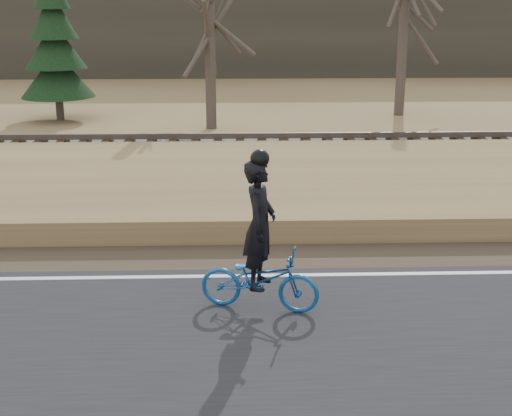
{
  "coord_description": "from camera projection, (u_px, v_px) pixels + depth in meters",
  "views": [
    {
      "loc": [
        0.39,
        -10.33,
        4.37
      ],
      "look_at": [
        0.76,
        0.5,
        1.1
      ],
      "focal_mm": 50.0,
      "sensor_mm": 36.0,
      "label": 1
    }
  ],
  "objects": [
    {
      "name": "road",
      "position": [
        203.0,
        363.0,
        8.73
      ],
      "size": [
        120.0,
        6.0,
        0.06
      ],
      "primitive_type": "cube",
      "color": "black",
      "rests_on": "ground"
    },
    {
      "name": "ground",
      "position": [
        209.0,
        285.0,
        11.13
      ],
      "size": [
        120.0,
        120.0,
        0.0
      ],
      "primitive_type": "plane",
      "color": "#93774B",
      "rests_on": "ground"
    },
    {
      "name": "shoulder",
      "position": [
        211.0,
        257.0,
        12.27
      ],
      "size": [
        120.0,
        1.6,
        0.04
      ],
      "primitive_type": "cube",
      "color": "#473A2B",
      "rests_on": "ground"
    },
    {
      "name": "treeline_backdrop",
      "position": [
        224.0,
        19.0,
        38.96
      ],
      "size": [
        120.0,
        4.0,
        6.0
      ],
      "primitive_type": "cube",
      "color": "#383328",
      "rests_on": "ground"
    },
    {
      "name": "bare_tree_center",
      "position": [
        405.0,
        7.0,
        25.52
      ],
      "size": [
        0.36,
        0.36,
        7.78
      ],
      "primitive_type": "cylinder",
      "color": "#4D4138",
      "rests_on": "ground"
    },
    {
      "name": "bare_tree_near_left",
      "position": [
        210.0,
        32.0,
        23.08
      ],
      "size": [
        0.36,
        0.36,
        6.34
      ],
      "primitive_type": "cylinder",
      "color": "#4D4138",
      "rests_on": "ground"
    },
    {
      "name": "ballast",
      "position": [
        218.0,
        158.0,
        18.72
      ],
      "size": [
        120.0,
        3.0,
        0.45
      ],
      "primitive_type": "cube",
      "color": "slate",
      "rests_on": "ground"
    },
    {
      "name": "conifer",
      "position": [
        55.0,
        47.0,
        24.89
      ],
      "size": [
        2.6,
        2.6,
        5.46
      ],
      "color": "#4D4138",
      "rests_on": "ground"
    },
    {
      "name": "railroad",
      "position": [
        217.0,
        146.0,
        18.63
      ],
      "size": [
        120.0,
        2.4,
        0.29
      ],
      "color": "black",
      "rests_on": "ballast"
    },
    {
      "name": "cyclist",
      "position": [
        260.0,
        258.0,
        9.94
      ],
      "size": [
        1.8,
        1.0,
        2.32
      ],
      "rotation": [
        0.0,
        0.0,
        1.32
      ],
      "color": "#154E93",
      "rests_on": "road"
    },
    {
      "name": "edge_line",
      "position": [
        209.0,
        276.0,
        11.3
      ],
      "size": [
        120.0,
        0.12,
        0.01
      ],
      "primitive_type": "cube",
      "color": "silver",
      "rests_on": "road"
    },
    {
      "name": "embankment",
      "position": [
        215.0,
        198.0,
        15.09
      ],
      "size": [
        120.0,
        5.0,
        0.44
      ],
      "primitive_type": "cube",
      "color": "#93774B",
      "rests_on": "ground"
    }
  ]
}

